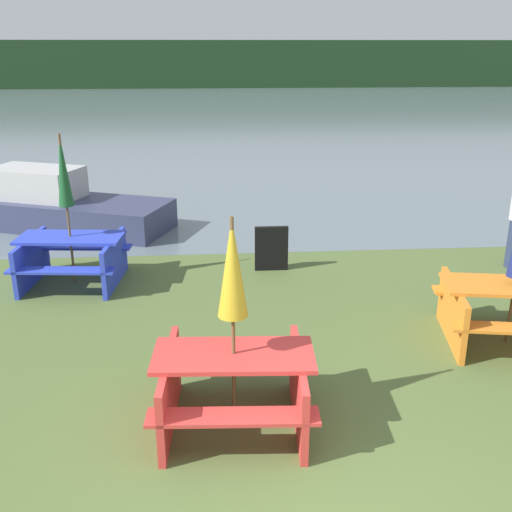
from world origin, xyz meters
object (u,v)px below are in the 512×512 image
Objects in this scene: picnic_table_orange at (511,308)px; signboard at (271,248)px; picnic_table_red at (234,382)px; umbrella_darkgreen at (63,172)px; boat at (62,206)px; umbrella_gold at (232,269)px; picnic_table_blue at (72,256)px.

signboard is at bearing 134.15° from picnic_table_orange.
signboard is (0.80, 4.26, -0.09)m from picnic_table_red.
boat is (-0.88, 3.20, -1.33)m from umbrella_darkgreen.
umbrella_darkgreen reaches higher than umbrella_gold.
picnic_table_red is 7.80m from boat.
umbrella_darkgreen is (-2.36, 3.90, 1.31)m from picnic_table_red.
picnic_table_red is 0.37× the size of boat.
umbrella_darkgreen is (0.00, -0.00, 1.31)m from picnic_table_blue.
umbrella_gold is 4.51m from signboard.
picnic_table_red is at bearing -100.66° from signboard.
signboard is (4.04, -2.84, -0.07)m from boat.
picnic_table_orange is 8.80m from boat.
picnic_table_red is 0.85× the size of picnic_table_orange.
umbrella_gold is (2.36, -3.90, -0.14)m from umbrella_darkgreen.
picnic_table_orange is 6.36m from picnic_table_blue.
signboard is at bearing 6.50° from umbrella_darkgreen.
umbrella_darkgreen is 4.56m from umbrella_gold.
boat is at bearing 105.37° from picnic_table_blue.
umbrella_gold is (2.36, -3.90, 1.17)m from picnic_table_blue.
picnic_table_blue reaches higher than signboard.
picnic_table_blue is 2.28× the size of signboard.
boat is at bearing 140.15° from picnic_table_orange.
picnic_table_red is at bearing -58.85° from umbrella_darkgreen.
picnic_table_orange is at bearing -45.85° from signboard.
picnic_table_orange is 1.11× the size of picnic_table_blue.
signboard is at bearing -14.27° from boat.
umbrella_darkgreen reaches higher than picnic_table_red.
umbrella_darkgreen reaches higher than boat.
boat is (-3.24, 7.10, -0.02)m from picnic_table_red.
signboard is at bearing 6.50° from picnic_table_blue.
umbrella_darkgreen is at bearing -53.79° from boat.
picnic_table_red reaches higher than signboard.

